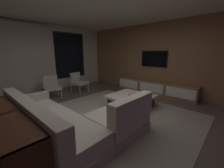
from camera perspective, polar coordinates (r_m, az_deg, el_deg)
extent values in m
plane|color=#564C44|center=(3.53, -3.19, -13.92)|extent=(9.20, 9.20, 0.00)
cube|color=silver|center=(6.33, -27.44, 9.21)|extent=(6.60, 0.12, 2.70)
cube|color=black|center=(6.83, -16.92, 11.06)|extent=(1.52, 0.02, 2.02)
cube|color=black|center=(6.82, -16.85, 11.06)|extent=(1.40, 0.03, 1.90)
cube|color=beige|center=(5.99, -31.75, 8.14)|extent=(2.10, 0.12, 2.60)
cube|color=#8E6642|center=(5.72, 19.52, 9.67)|extent=(0.12, 7.80, 2.70)
cube|color=gray|center=(3.69, 1.91, -12.53)|extent=(3.20, 3.80, 0.01)
cube|color=#A49C8C|center=(3.03, -23.46, -17.85)|extent=(0.90, 2.50, 0.18)
cube|color=beige|center=(2.94, -23.83, -14.30)|extent=(0.86, 2.42, 0.24)
cube|color=beige|center=(2.71, -31.29, -9.96)|extent=(0.20, 2.50, 0.40)
cube|color=beige|center=(3.89, -31.01, -5.15)|extent=(0.90, 0.20, 0.18)
cube|color=#A49C8C|center=(2.96, 2.10, -17.51)|extent=(1.10, 0.90, 0.18)
cube|color=beige|center=(2.86, 2.13, -13.87)|extent=(1.07, 0.86, 0.24)
cube|color=beige|center=(2.54, 8.29, -9.67)|extent=(1.10, 0.20, 0.40)
cube|color=beige|center=(3.25, -31.96, -7.18)|extent=(0.10, 0.36, 0.36)
cube|color=#B2A893|center=(2.49, -26.48, -12.37)|extent=(0.10, 0.36, 0.36)
cube|color=#492717|center=(4.20, 7.86, -7.35)|extent=(1.00, 1.00, 0.30)
cube|color=white|center=(4.14, 7.94, -5.00)|extent=(1.16, 1.16, 0.06)
cube|color=#A04885|center=(4.10, 9.03, -4.54)|extent=(0.25, 0.20, 0.03)
cube|color=#CE7793|center=(4.11, 8.91, -4.06)|extent=(0.30, 0.18, 0.02)
cylinder|color=#B2ADA0|center=(5.92, -9.72, -1.18)|extent=(0.04, 0.04, 0.36)
cylinder|color=#B2ADA0|center=(5.59, -13.05, -2.15)|extent=(0.04, 0.04, 0.36)
cylinder|color=#B2ADA0|center=(6.26, -13.09, -0.57)|extent=(0.04, 0.04, 0.36)
cylinder|color=#B2ADA0|center=(5.95, -16.40, -1.44)|extent=(0.04, 0.04, 0.36)
cube|color=beige|center=(5.89, -13.16, 0.39)|extent=(0.63, 0.64, 0.08)
cube|color=beige|center=(6.02, -14.85, 2.79)|extent=(0.49, 0.16, 0.38)
cylinder|color=#B2ADA0|center=(5.22, -20.00, -3.67)|extent=(0.04, 0.04, 0.36)
cylinder|color=#B2ADA0|center=(5.13, -25.20, -4.39)|extent=(0.04, 0.04, 0.36)
cylinder|color=#B2ADA0|center=(5.69, -21.27, -2.45)|extent=(0.04, 0.04, 0.36)
cylinder|color=#B2ADA0|center=(5.61, -26.04, -3.08)|extent=(0.04, 0.04, 0.36)
cube|color=beige|center=(5.36, -23.29, -1.52)|extent=(0.65, 0.67, 0.08)
cube|color=beige|center=(5.55, -23.99, 1.30)|extent=(0.49, 0.19, 0.38)
cube|color=#8E6642|center=(5.66, 16.65, -1.34)|extent=(0.44, 3.10, 0.52)
cube|color=white|center=(5.08, 26.09, -3.38)|extent=(0.02, 0.93, 0.33)
cube|color=white|center=(5.45, 15.59, -1.52)|extent=(0.02, 0.93, 0.33)
cube|color=white|center=(5.98, 6.69, 0.11)|extent=(0.02, 0.93, 0.33)
cube|color=#39281A|center=(5.35, 24.55, -4.31)|extent=(0.33, 0.68, 0.19)
cube|color=#8D5F5D|center=(5.29, 27.20, -5.00)|extent=(0.03, 0.04, 0.15)
cube|color=slate|center=(5.31, 26.32, -4.67)|extent=(0.03, 0.04, 0.18)
cube|color=#D49ED3|center=(5.33, 25.42, -4.54)|extent=(0.03, 0.04, 0.18)
cube|color=#8DBEA1|center=(5.36, 24.53, -4.51)|extent=(0.03, 0.04, 0.15)
cube|color=#589D9E|center=(5.38, 23.66, -4.36)|extent=(0.03, 0.04, 0.15)
cube|color=#51D4B2|center=(5.41, 22.81, -4.04)|extent=(0.03, 0.04, 0.18)
cube|color=#A273B9|center=(5.43, 21.95, -3.87)|extent=(0.03, 0.04, 0.18)
cube|color=black|center=(5.73, 16.77, 9.86)|extent=(0.04, 1.04, 0.60)
cube|color=black|center=(5.73, 16.75, 9.86)|extent=(0.05, 1.00, 0.56)
cube|color=#492717|center=(2.53, -37.93, -9.98)|extent=(0.40, 2.10, 0.04)
cube|color=#492717|center=(2.78, -36.20, -21.18)|extent=(0.38, 2.04, 0.03)
cube|color=#492717|center=(2.67, -36.87, -16.99)|extent=(0.38, 0.03, 0.74)
cube|color=silver|center=(2.14, -32.26, -27.03)|extent=(0.18, 0.04, 0.24)
cube|color=silver|center=(2.28, -33.68, -24.55)|extent=(0.18, 0.04, 0.24)
cube|color=silver|center=(2.42, -34.85, -22.64)|extent=(0.18, 0.04, 0.22)
cube|color=white|center=(2.56, -35.98, -20.47)|extent=(0.18, 0.04, 0.25)
cube|color=silver|center=(2.71, -36.76, -18.80)|extent=(0.18, 0.04, 0.24)
cube|color=silver|center=(2.86, -37.15, -16.94)|extent=(0.18, 0.04, 0.27)
cube|color=silver|center=(3.02, -37.89, -15.88)|extent=(0.18, 0.04, 0.23)
cube|color=silver|center=(3.17, -38.53, -14.62)|extent=(0.18, 0.04, 0.23)
cube|color=silver|center=(3.33, -38.96, -13.54)|extent=(0.18, 0.04, 0.22)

